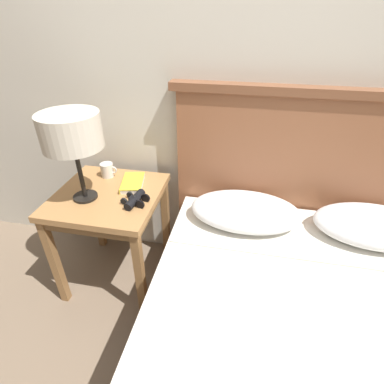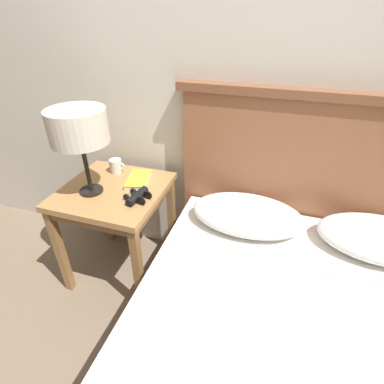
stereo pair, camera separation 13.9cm
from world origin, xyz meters
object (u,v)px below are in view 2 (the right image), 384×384
Objects in this scene: nightstand at (115,201)px; binoculars_pair at (137,196)px; book_on_nightstand at (138,180)px; bed at (300,363)px; table_lamp at (78,128)px; coffee_mug at (116,166)px.

binoculars_pair is (0.19, -0.06, 0.11)m from nightstand.
book_on_nightstand is at bearing 46.84° from nightstand.
bed is at bearing -31.39° from book_on_nightstand.
bed is at bearing -25.26° from binoculars_pair.
table_lamp is 4.58× the size of coffee_mug.
binoculars_pair is at bearing -64.56° from book_on_nightstand.
table_lamp is at bearing -179.21° from binoculars_pair.
bed is at bearing -19.59° from table_lamp.
nightstand is 1.38× the size of table_lamp.
binoculars_pair reaches higher than nightstand.
table_lamp is 2.89× the size of binoculars_pair.
bed is 1.47m from table_lamp.
bed is 17.70× the size of coffee_mug.
binoculars_pair is (-0.92, 0.43, 0.37)m from bed.
nightstand is at bearing -67.37° from coffee_mug.
coffee_mug is at bearing 137.43° from binoculars_pair.
bed is 3.86× the size of table_lamp.
nightstand is at bearing -133.16° from book_on_nightstand.
table_lamp is 0.42m from coffee_mug.
bed is 7.76× the size of book_on_nightstand.
nightstand is 0.19m from book_on_nightstand.
nightstand is 2.77× the size of book_on_nightstand.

